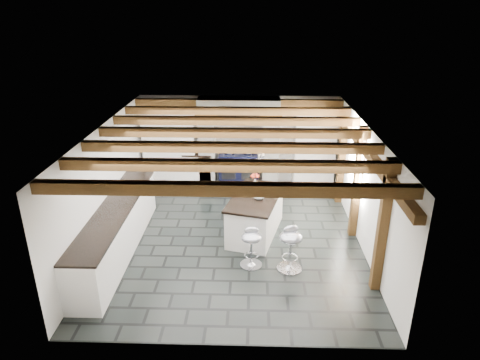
{
  "coord_description": "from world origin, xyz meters",
  "views": [
    {
      "loc": [
        0.35,
        -7.62,
        4.41
      ],
      "look_at": [
        0.1,
        0.4,
        1.1
      ],
      "focal_mm": 32.0,
      "sensor_mm": 36.0,
      "label": 1
    }
  ],
  "objects_px": {
    "kitchen_island": "(255,214)",
    "bar_stool_far": "(251,243)",
    "range_cooker": "(239,169)",
    "bar_stool_near": "(290,244)"
  },
  "relations": [
    {
      "from": "range_cooker",
      "to": "bar_stool_far",
      "type": "bearing_deg",
      "value": -84.64
    },
    {
      "from": "bar_stool_near",
      "to": "kitchen_island",
      "type": "bearing_deg",
      "value": 93.69
    },
    {
      "from": "bar_stool_near",
      "to": "bar_stool_far",
      "type": "relative_size",
      "value": 1.12
    },
    {
      "from": "range_cooker",
      "to": "bar_stool_near",
      "type": "bearing_deg",
      "value": -74.73
    },
    {
      "from": "bar_stool_far",
      "to": "kitchen_island",
      "type": "bearing_deg",
      "value": 83.05
    },
    {
      "from": "kitchen_island",
      "to": "bar_stool_far",
      "type": "height_order",
      "value": "kitchen_island"
    },
    {
      "from": "range_cooker",
      "to": "kitchen_island",
      "type": "bearing_deg",
      "value": -80.32
    },
    {
      "from": "range_cooker",
      "to": "bar_stool_far",
      "type": "relative_size",
      "value": 1.34
    },
    {
      "from": "kitchen_island",
      "to": "bar_stool_far",
      "type": "relative_size",
      "value": 2.51
    },
    {
      "from": "bar_stool_near",
      "to": "bar_stool_far",
      "type": "height_order",
      "value": "bar_stool_near"
    }
  ]
}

